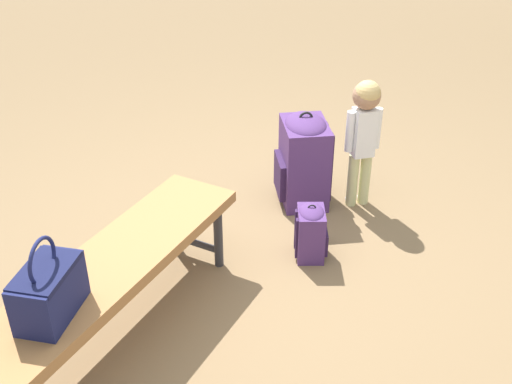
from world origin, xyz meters
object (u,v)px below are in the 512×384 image
(park_bench, at_px, (113,271))
(handbag, at_px, (49,290))
(backpack_small, at_px, (311,231))
(backpack_large, at_px, (304,157))
(child_standing, at_px, (364,125))

(park_bench, distance_m, handbag, 0.43)
(park_bench, xyz_separation_m, backpack_small, (1.10, -0.39, -0.22))
(park_bench, bearing_deg, backpack_large, -0.39)
(park_bench, distance_m, backpack_small, 1.19)
(handbag, relative_size, backpack_small, 1.07)
(handbag, xyz_separation_m, child_standing, (2.14, -0.24, -0.01))
(handbag, distance_m, backpack_large, 1.99)
(park_bench, height_order, backpack_small, park_bench)
(handbag, xyz_separation_m, backpack_large, (1.97, 0.07, -0.26))
(park_bench, relative_size, backpack_large, 2.61)
(park_bench, xyz_separation_m, child_standing, (1.76, -0.32, 0.17))
(handbag, relative_size, backpack_large, 0.58)
(park_bench, relative_size, handbag, 4.47)
(handbag, height_order, child_standing, child_standing)
(backpack_small, bearing_deg, backpack_large, 37.57)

